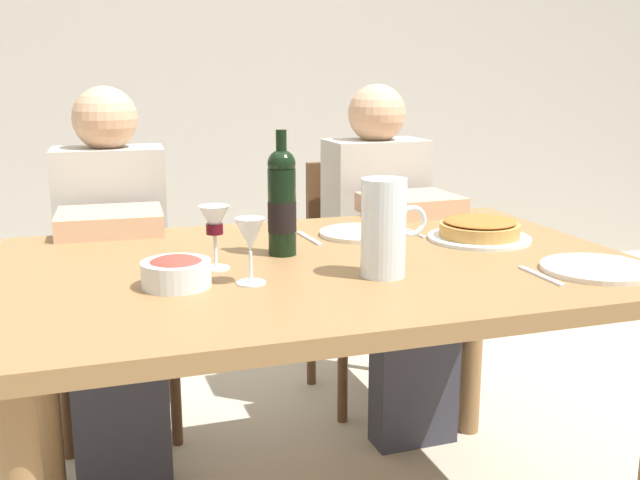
{
  "coord_description": "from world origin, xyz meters",
  "views": [
    {
      "loc": [
        -0.55,
        -1.65,
        1.22
      ],
      "look_at": [
        0.02,
        0.06,
        0.8
      ],
      "focal_mm": 41.95,
      "sensor_mm": 36.0,
      "label": 1
    }
  ],
  "objects_px": {
    "wine_glass_left_diner": "(214,224)",
    "diner_right": "(388,246)",
    "wine_bottle": "(282,202)",
    "dinner_plate_left_setting": "(597,269)",
    "salad_bowl": "(176,271)",
    "diner_left": "(114,266)",
    "water_pitcher": "(384,233)",
    "dining_table": "(321,298)",
    "dinner_plate_right_setting": "(361,233)",
    "baked_tart": "(479,230)",
    "chair_left": "(116,283)",
    "wine_glass_right_diner": "(250,238)",
    "chair_right": "(361,263)"
  },
  "relations": [
    {
      "from": "dinner_plate_right_setting",
      "to": "diner_left",
      "type": "bearing_deg",
      "value": 146.59
    },
    {
      "from": "dinner_plate_right_setting",
      "to": "diner_left",
      "type": "height_order",
      "value": "diner_left"
    },
    {
      "from": "wine_glass_left_diner",
      "to": "chair_left",
      "type": "distance_m",
      "value": 0.98
    },
    {
      "from": "dinner_plate_left_setting",
      "to": "wine_bottle",
      "type": "bearing_deg",
      "value": 149.63
    },
    {
      "from": "wine_bottle",
      "to": "chair_left",
      "type": "xyz_separation_m",
      "value": [
        -0.37,
        0.81,
        -0.4
      ]
    },
    {
      "from": "dining_table",
      "to": "chair_left",
      "type": "bearing_deg",
      "value": 116.4
    },
    {
      "from": "salad_bowl",
      "to": "diner_left",
      "type": "height_order",
      "value": "diner_left"
    },
    {
      "from": "dinner_plate_right_setting",
      "to": "chair_left",
      "type": "xyz_separation_m",
      "value": [
        -0.64,
        0.66,
        -0.27
      ]
    },
    {
      "from": "wine_glass_right_diner",
      "to": "dinner_plate_left_setting",
      "type": "bearing_deg",
      "value": -10.81
    },
    {
      "from": "salad_bowl",
      "to": "dinner_plate_left_setting",
      "type": "relative_size",
      "value": 0.58
    },
    {
      "from": "dining_table",
      "to": "diner_left",
      "type": "relative_size",
      "value": 1.29
    },
    {
      "from": "dining_table",
      "to": "wine_glass_right_diner",
      "type": "distance_m",
      "value": 0.31
    },
    {
      "from": "wine_glass_left_diner",
      "to": "diner_right",
      "type": "relative_size",
      "value": 0.13
    },
    {
      "from": "wine_bottle",
      "to": "water_pitcher",
      "type": "height_order",
      "value": "wine_bottle"
    },
    {
      "from": "water_pitcher",
      "to": "salad_bowl",
      "type": "relative_size",
      "value": 1.48
    },
    {
      "from": "diner_left",
      "to": "dining_table",
      "type": "bearing_deg",
      "value": 127.84
    },
    {
      "from": "wine_bottle",
      "to": "wine_glass_left_diner",
      "type": "bearing_deg",
      "value": -155.14
    },
    {
      "from": "dinner_plate_right_setting",
      "to": "diner_left",
      "type": "relative_size",
      "value": 0.2
    },
    {
      "from": "wine_glass_left_diner",
      "to": "chair_left",
      "type": "bearing_deg",
      "value": 102.1
    },
    {
      "from": "wine_glass_left_diner",
      "to": "chair_left",
      "type": "xyz_separation_m",
      "value": [
        -0.19,
        0.89,
        -0.37
      ]
    },
    {
      "from": "wine_bottle",
      "to": "dinner_plate_right_setting",
      "type": "relative_size",
      "value": 1.36
    },
    {
      "from": "salad_bowl",
      "to": "wine_glass_left_diner",
      "type": "distance_m",
      "value": 0.17
    },
    {
      "from": "baked_tart",
      "to": "salad_bowl",
      "type": "height_order",
      "value": "salad_bowl"
    },
    {
      "from": "wine_bottle",
      "to": "dinner_plate_left_setting",
      "type": "height_order",
      "value": "wine_bottle"
    },
    {
      "from": "water_pitcher",
      "to": "wine_glass_right_diner",
      "type": "xyz_separation_m",
      "value": [
        -0.3,
        0.03,
        0.0
      ]
    },
    {
      "from": "dinner_plate_right_setting",
      "to": "wine_glass_right_diner",
      "type": "bearing_deg",
      "value": -137.0
    },
    {
      "from": "wine_glass_right_diner",
      "to": "dinner_plate_right_setting",
      "type": "bearing_deg",
      "value": 43.0
    },
    {
      "from": "dinner_plate_left_setting",
      "to": "chair_left",
      "type": "distance_m",
      "value": 1.58
    },
    {
      "from": "chair_left",
      "to": "diner_right",
      "type": "relative_size",
      "value": 0.75
    },
    {
      "from": "water_pitcher",
      "to": "baked_tart",
      "type": "relative_size",
      "value": 0.79
    },
    {
      "from": "baked_tart",
      "to": "wine_glass_right_diner",
      "type": "distance_m",
      "value": 0.72
    },
    {
      "from": "wine_bottle",
      "to": "wine_glass_left_diner",
      "type": "height_order",
      "value": "wine_bottle"
    },
    {
      "from": "diner_left",
      "to": "diner_right",
      "type": "bearing_deg",
      "value": -178.21
    },
    {
      "from": "salad_bowl",
      "to": "chair_right",
      "type": "relative_size",
      "value": 0.17
    },
    {
      "from": "wine_glass_right_diner",
      "to": "chair_right",
      "type": "xyz_separation_m",
      "value": [
        0.65,
        1.01,
        -0.37
      ]
    },
    {
      "from": "diner_left",
      "to": "baked_tart",
      "type": "bearing_deg",
      "value": 151.35
    },
    {
      "from": "dinner_plate_left_setting",
      "to": "chair_right",
      "type": "bearing_deg",
      "value": 96.07
    },
    {
      "from": "wine_glass_left_diner",
      "to": "diner_left",
      "type": "height_order",
      "value": "diner_left"
    },
    {
      "from": "wine_glass_right_diner",
      "to": "baked_tart",
      "type": "bearing_deg",
      "value": 17.73
    },
    {
      "from": "baked_tart",
      "to": "wine_glass_left_diner",
      "type": "bearing_deg",
      "value": -174.21
    },
    {
      "from": "wine_glass_right_diner",
      "to": "diner_right",
      "type": "xyz_separation_m",
      "value": [
        0.66,
        0.78,
        -0.25
      ]
    },
    {
      "from": "baked_tart",
      "to": "dining_table",
      "type": "bearing_deg",
      "value": -170.33
    },
    {
      "from": "dining_table",
      "to": "wine_glass_left_diner",
      "type": "relative_size",
      "value": 10.08
    },
    {
      "from": "chair_left",
      "to": "diner_right",
      "type": "distance_m",
      "value": 0.94
    },
    {
      "from": "baked_tart",
      "to": "diner_right",
      "type": "bearing_deg",
      "value": 92.48
    },
    {
      "from": "dining_table",
      "to": "chair_right",
      "type": "height_order",
      "value": "chair_right"
    },
    {
      "from": "wine_glass_right_diner",
      "to": "diner_left",
      "type": "height_order",
      "value": "diner_left"
    },
    {
      "from": "salad_bowl",
      "to": "wine_glass_left_diner",
      "type": "relative_size",
      "value": 1.0
    },
    {
      "from": "diner_left",
      "to": "water_pitcher",
      "type": "bearing_deg",
      "value": 126.72
    },
    {
      "from": "wine_glass_right_diner",
      "to": "wine_bottle",
      "type": "bearing_deg",
      "value": 59.76
    }
  ]
}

